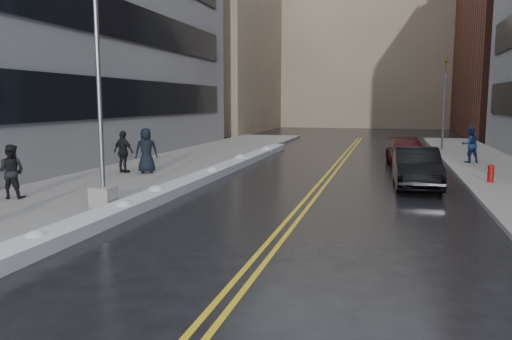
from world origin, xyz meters
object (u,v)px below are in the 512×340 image
Objects in this scene: traffic_signal at (444,100)px; pedestrian_c at (146,150)px; car_black at (416,168)px; car_maroon at (407,152)px; fire_hydrant at (491,172)px; lamppost at (101,128)px; pedestrian_b at (11,171)px; pedestrian_d at (124,152)px; pedestrian_east at (470,144)px.

pedestrian_c is (-13.86, -15.16, -2.24)m from traffic_signal.
pedestrian_c is at bearing 178.27° from car_black.
car_black is 6.78m from car_maroon.
fire_hydrant is at bearing 18.88° from car_black.
lamppost reaches higher than fire_hydrant.
pedestrian_c reaches higher than fire_hydrant.
fire_hydrant is at bearing 33.04° from lamppost.
pedestrian_c is (1.56, 6.47, 0.12)m from pedestrian_b.
pedestrian_d is at bearing 179.10° from car_black.
pedestrian_east is 8.43m from car_black.
pedestrian_c is at bearing -114.85° from pedestrian_b.
pedestrian_c is at bearing 8.51° from pedestrian_east.
pedestrian_b is 14.60m from car_black.
traffic_signal is 1.28× the size of car_black.
pedestrian_b is 0.88× the size of pedestrian_c.
pedestrian_b is 18.55m from car_maroon.
fire_hydrant is 14.42m from pedestrian_c.
pedestrian_c is 1.07× the size of pedestrian_d.
lamppost reaches higher than pedestrian_east.
traffic_signal is (-0.50, 14.00, 2.85)m from fire_hydrant.
lamppost reaches higher than traffic_signal.
traffic_signal is (11.80, 22.00, 0.87)m from lamppost.
pedestrian_d is 0.39× the size of car_maroon.
pedestrian_east is at bearing 66.79° from car_black.
pedestrian_east is 3.38m from car_maroon.
traffic_signal is 20.66m from pedestrian_c.
pedestrian_c is 13.27m from car_maroon.
traffic_signal is at bearing 61.79° from lamppost.
pedestrian_b is 0.94× the size of pedestrian_east.
car_maroon is at bearing 89.12° from car_black.
traffic_signal reaches higher than fire_hydrant.
car_black is at bearing -93.26° from car_maroon.
lamppost is at bearing 78.40° from pedestrian_c.
pedestrian_b reaches higher than car_maroon.
lamppost is at bearing -128.59° from car_maroon.
pedestrian_east is (0.67, -7.24, -2.31)m from traffic_signal.
pedestrian_east is at bearing -84.72° from traffic_signal.
traffic_signal is 3.17× the size of pedestrian_east.
fire_hydrant is 0.12× the size of traffic_signal.
pedestrian_east is (0.17, 6.76, 0.55)m from fire_hydrant.
traffic_signal reaches higher than pedestrian_b.
pedestrian_d is 1.00× the size of pedestrian_east.
pedestrian_east is 0.39× the size of car_maroon.
pedestrian_c is 11.50m from car_black.
traffic_signal is 21.51m from pedestrian_d.
pedestrian_b is at bearing 48.06° from pedestrian_c.
pedestrian_b is (-15.92, -7.63, 0.49)m from fire_hydrant.
pedestrian_east is at bearing -149.51° from pedestrian_b.
lamppost is at bearing 29.73° from pedestrian_east.
lamppost is 4.04× the size of pedestrian_d.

